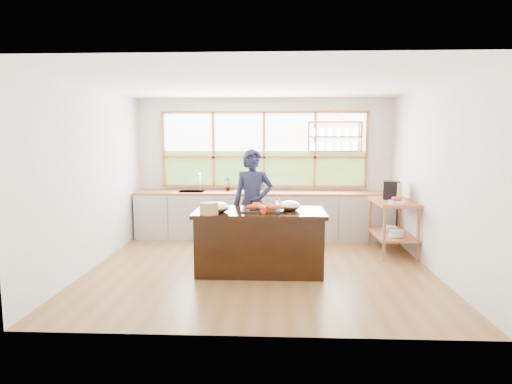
# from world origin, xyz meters

# --- Properties ---
(ground_plane) EXTENTS (5.00, 5.00, 0.00)m
(ground_plane) POSITION_xyz_m (0.00, 0.00, 0.00)
(ground_plane) COLOR brown
(room_shell) EXTENTS (5.02, 4.52, 2.71)m
(room_shell) POSITION_xyz_m (0.02, 0.51, 1.75)
(room_shell) COLOR silver
(room_shell) RESTS_ON ground_plane
(back_counter) EXTENTS (4.90, 0.63, 0.90)m
(back_counter) POSITION_xyz_m (-0.02, 1.94, 0.45)
(back_counter) COLOR #A5A19C
(back_counter) RESTS_ON ground_plane
(right_shelf_unit) EXTENTS (0.62, 1.10, 0.90)m
(right_shelf_unit) POSITION_xyz_m (2.19, 0.89, 0.60)
(right_shelf_unit) COLOR #A35532
(right_shelf_unit) RESTS_ON ground_plane
(island) EXTENTS (1.85, 0.90, 0.90)m
(island) POSITION_xyz_m (0.00, -0.20, 0.45)
(island) COLOR black
(island) RESTS_ON ground_plane
(cook) EXTENTS (0.66, 0.46, 1.76)m
(cook) POSITION_xyz_m (-0.13, 0.51, 0.88)
(cook) COLOR #191B37
(cook) RESTS_ON ground_plane
(potted_plant) EXTENTS (0.16, 0.12, 0.29)m
(potted_plant) POSITION_xyz_m (-0.70, 2.00, 1.04)
(potted_plant) COLOR slate
(potted_plant) RESTS_ON back_counter
(cutting_board) EXTENTS (0.45, 0.38, 0.01)m
(cutting_board) POSITION_xyz_m (-0.39, 1.94, 0.91)
(cutting_board) COLOR #62BB43
(cutting_board) RESTS_ON back_counter
(espresso_machine) EXTENTS (0.32, 0.34, 0.30)m
(espresso_machine) POSITION_xyz_m (2.19, 1.06, 1.05)
(espresso_machine) COLOR black
(espresso_machine) RESTS_ON right_shelf_unit
(wine_bottle) EXTENTS (0.10, 0.10, 0.30)m
(wine_bottle) POSITION_xyz_m (2.24, 0.75, 1.05)
(wine_bottle) COLOR #B6BC53
(wine_bottle) RESTS_ON right_shelf_unit
(fruit_bowl) EXTENTS (0.26, 0.26, 0.11)m
(fruit_bowl) POSITION_xyz_m (2.14, 0.53, 0.94)
(fruit_bowl) COLOR silver
(fruit_bowl) RESTS_ON right_shelf_unit
(slate_board) EXTENTS (0.55, 0.41, 0.02)m
(slate_board) POSITION_xyz_m (0.03, -0.23, 0.91)
(slate_board) COLOR black
(slate_board) RESTS_ON island
(lobster_pile) EXTENTS (0.52, 0.48, 0.08)m
(lobster_pile) POSITION_xyz_m (0.05, -0.26, 0.96)
(lobster_pile) COLOR red
(lobster_pile) RESTS_ON slate_board
(mixing_bowl_left) EXTENTS (0.31, 0.31, 0.15)m
(mixing_bowl_left) POSITION_xyz_m (-0.58, -0.35, 0.97)
(mixing_bowl_left) COLOR #B9BBC1
(mixing_bowl_left) RESTS_ON island
(mixing_bowl_right) EXTENTS (0.30, 0.30, 0.14)m
(mixing_bowl_right) POSITION_xyz_m (0.43, -0.15, 0.96)
(mixing_bowl_right) COLOR #B9BBC1
(mixing_bowl_right) RESTS_ON island
(wine_glass) EXTENTS (0.08, 0.08, 0.22)m
(wine_glass) POSITION_xyz_m (0.26, -0.47, 1.06)
(wine_glass) COLOR white
(wine_glass) RESTS_ON island
(wicker_basket) EXTENTS (0.25, 0.25, 0.16)m
(wicker_basket) POSITION_xyz_m (-0.68, -0.54, 0.98)
(wicker_basket) COLOR #B18050
(wicker_basket) RESTS_ON island
(parchment_roll) EXTENTS (0.12, 0.31, 0.08)m
(parchment_roll) POSITION_xyz_m (-0.77, -0.06, 0.94)
(parchment_roll) COLOR silver
(parchment_roll) RESTS_ON island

